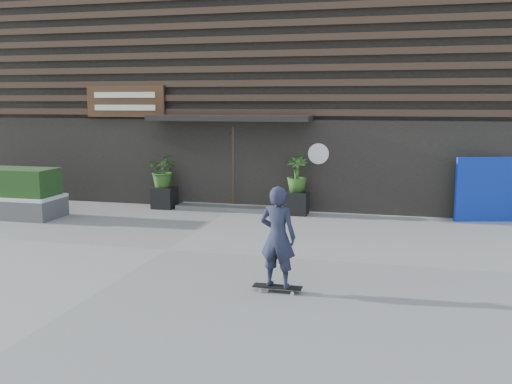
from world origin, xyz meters
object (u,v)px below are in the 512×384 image
(planter_pot_right, at_px, (297,203))
(blue_tarp, at_px, (490,189))
(planter_pot_left, at_px, (164,198))
(skateboarder, at_px, (278,237))

(planter_pot_right, height_order, blue_tarp, blue_tarp)
(planter_pot_left, height_order, blue_tarp, blue_tarp)
(planter_pot_right, bearing_deg, skateboarder, -82.41)
(planter_pot_left, bearing_deg, skateboarder, -54.12)
(planter_pot_left, distance_m, blue_tarp, 8.69)
(blue_tarp, distance_m, skateboarder, 7.84)
(planter_pot_left, xyz_separation_m, planter_pot_right, (3.80, 0.00, 0.00))
(planter_pot_right, relative_size, skateboarder, 0.35)
(planter_pot_right, xyz_separation_m, blue_tarp, (4.87, 0.30, 0.51))
(blue_tarp, height_order, skateboarder, skateboarder)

